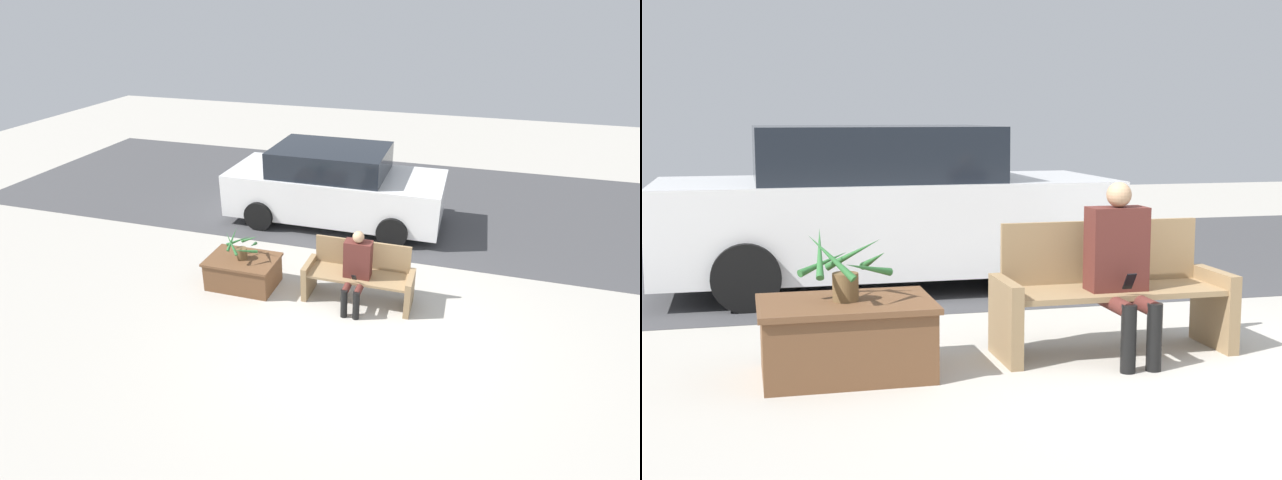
% 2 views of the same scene
% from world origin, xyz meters
% --- Properties ---
extents(ground_plane, '(30.00, 30.00, 0.00)m').
position_xyz_m(ground_plane, '(0.00, 0.00, 0.00)').
color(ground_plane, '#ADA89E').
extents(road_surface, '(20.00, 6.00, 0.01)m').
position_xyz_m(road_surface, '(0.00, 5.21, 0.00)').
color(road_surface, '#424244').
rests_on(road_surface, ground_plane).
extents(bench, '(1.71, 0.58, 0.94)m').
position_xyz_m(bench, '(-0.30, 0.76, 0.43)').
color(bench, '#8C704C').
rests_on(bench, ground_plane).
extents(person_seated, '(0.42, 0.60, 1.25)m').
position_xyz_m(person_seated, '(-0.30, 0.57, 0.68)').
color(person_seated, '#51231E').
rests_on(person_seated, ground_plane).
extents(planter_box, '(1.15, 0.79, 0.50)m').
position_xyz_m(planter_box, '(-2.23, 0.61, 0.27)').
color(planter_box, brown).
rests_on(planter_box, ground_plane).
extents(potted_plant, '(0.62, 0.63, 0.48)m').
position_xyz_m(potted_plant, '(-2.23, 0.62, 0.70)').
color(potted_plant, brown).
rests_on(potted_plant, planter_box).
extents(parked_car, '(4.44, 1.98, 1.60)m').
position_xyz_m(parked_car, '(-1.51, 3.63, 0.78)').
color(parked_car, silver).
rests_on(parked_car, ground_plane).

